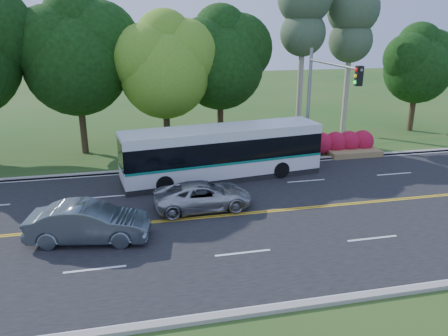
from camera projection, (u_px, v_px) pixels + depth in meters
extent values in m
plane|color=#214F1A|center=(234.00, 215.00, 20.15)|extent=(120.00, 120.00, 0.00)
cube|color=black|center=(234.00, 215.00, 20.15)|extent=(60.00, 14.00, 0.02)
cube|color=#A19C92|center=(207.00, 166.00, 26.75)|extent=(60.00, 0.30, 0.15)
cube|color=#A19C92|center=(289.00, 307.00, 13.51)|extent=(60.00, 0.30, 0.15)
cube|color=#214F1A|center=(202.00, 158.00, 28.47)|extent=(60.00, 4.00, 0.10)
cube|color=gold|center=(234.00, 215.00, 20.07)|extent=(57.00, 0.10, 0.00)
cube|color=gold|center=(234.00, 214.00, 20.22)|extent=(57.00, 0.10, 0.00)
cube|color=silver|center=(95.00, 269.00, 15.68)|extent=(2.20, 0.12, 0.00)
cube|color=silver|center=(243.00, 253.00, 16.80)|extent=(2.20, 0.12, 0.00)
cube|color=silver|center=(372.00, 238.00, 17.92)|extent=(2.20, 0.12, 0.00)
cube|color=silver|center=(103.00, 197.00, 22.16)|extent=(2.20, 0.12, 0.00)
cube|color=silver|center=(210.00, 188.00, 23.28)|extent=(2.20, 0.12, 0.00)
cube|color=silver|center=(306.00, 181.00, 24.40)|extent=(2.20, 0.12, 0.00)
cube|color=silver|center=(394.00, 174.00, 25.52)|extent=(2.20, 0.12, 0.00)
cube|color=silver|center=(207.00, 168.00, 26.49)|extent=(57.00, 0.12, 0.00)
cube|color=silver|center=(285.00, 303.00, 13.80)|extent=(57.00, 0.12, 0.00)
cylinder|color=#322116|center=(83.00, 127.00, 29.16)|extent=(0.44, 0.44, 3.60)
sphere|color=black|center=(76.00, 64.00, 27.86)|extent=(6.60, 6.60, 6.60)
sphere|color=black|center=(99.00, 42.00, 28.02)|extent=(5.28, 5.28, 5.28)
sphere|color=black|center=(52.00, 46.00, 27.04)|extent=(4.95, 4.95, 4.95)
sphere|color=black|center=(75.00, 23.00, 27.46)|extent=(4.29, 4.29, 4.29)
cylinder|color=#322116|center=(167.00, 129.00, 29.41)|extent=(0.44, 0.44, 3.24)
sphere|color=#5C8F1D|center=(165.00, 74.00, 28.25)|extent=(5.80, 5.80, 5.80)
sphere|color=#5C8F1D|center=(184.00, 55.00, 28.43)|extent=(4.64, 4.64, 4.64)
sphere|color=#5C8F1D|center=(146.00, 58.00, 27.51)|extent=(4.35, 4.35, 4.35)
sphere|color=#5C8F1D|center=(164.00, 39.00, 27.95)|extent=(3.77, 3.77, 3.77)
cylinder|color=#322116|center=(220.00, 120.00, 31.59)|extent=(0.44, 0.44, 3.42)
sphere|color=black|center=(220.00, 66.00, 30.38)|extent=(6.00, 6.00, 6.00)
sphere|color=black|center=(238.00, 48.00, 30.55)|extent=(4.80, 4.80, 4.80)
sphere|color=black|center=(204.00, 51.00, 29.62)|extent=(4.50, 4.50, 4.50)
sphere|color=black|center=(220.00, 33.00, 30.05)|extent=(3.90, 3.90, 3.90)
cylinder|color=#A59C85|center=(301.00, 73.00, 31.80)|extent=(0.40, 0.40, 9.80)
sphere|color=#3C5837|center=(303.00, 33.00, 30.91)|extent=(3.23, 3.23, 3.23)
cylinder|color=#A59C85|center=(347.00, 76.00, 33.19)|extent=(0.40, 0.40, 9.10)
sphere|color=#3C5837|center=(350.00, 41.00, 32.36)|extent=(3.23, 3.23, 3.23)
sphere|color=#3C5837|center=(353.00, 9.00, 31.66)|extent=(3.80, 3.80, 3.80)
cylinder|color=#322116|center=(412.00, 112.00, 35.37)|extent=(0.44, 0.44, 3.06)
sphere|color=black|center=(418.00, 70.00, 34.30)|extent=(5.20, 5.20, 5.20)
sphere|color=black|center=(430.00, 56.00, 34.49)|extent=(4.16, 4.16, 4.16)
sphere|color=black|center=(409.00, 58.00, 33.62)|extent=(3.90, 3.90, 3.90)
sphere|color=black|center=(419.00, 44.00, 34.07)|extent=(3.38, 3.38, 3.38)
sphere|color=maroon|center=(249.00, 148.00, 28.12)|extent=(1.50, 1.50, 1.50)
sphere|color=maroon|center=(264.00, 147.00, 28.32)|extent=(1.50, 1.50, 1.50)
sphere|color=maroon|center=(279.00, 146.00, 28.52)|extent=(1.50, 1.50, 1.50)
sphere|color=maroon|center=(293.00, 145.00, 28.73)|extent=(1.50, 1.50, 1.50)
sphere|color=maroon|center=(307.00, 144.00, 28.93)|extent=(1.50, 1.50, 1.50)
sphere|color=maroon|center=(321.00, 144.00, 29.13)|extent=(1.50, 1.50, 1.50)
sphere|color=maroon|center=(335.00, 143.00, 29.34)|extent=(1.50, 1.50, 1.50)
sphere|color=maroon|center=(349.00, 142.00, 29.54)|extent=(1.50, 1.50, 1.50)
sphere|color=maroon|center=(362.00, 141.00, 29.74)|extent=(1.50, 1.50, 1.50)
cube|color=olive|center=(354.00, 153.00, 28.98)|extent=(3.50, 1.40, 0.40)
cylinder|color=gray|center=(308.00, 106.00, 27.12)|extent=(0.20, 0.20, 7.00)
cylinder|color=gray|center=(333.00, 64.00, 23.45)|extent=(0.14, 6.00, 0.14)
cube|color=black|center=(359.00, 76.00, 20.96)|extent=(0.32, 0.28, 0.95)
sphere|color=red|center=(356.00, 70.00, 20.83)|extent=(0.18, 0.18, 0.18)
sphere|color=yellow|center=(356.00, 76.00, 20.92)|extent=(0.18, 0.18, 0.18)
sphere|color=#19D833|center=(355.00, 82.00, 21.02)|extent=(0.18, 0.18, 0.18)
cube|color=silver|center=(223.00, 165.00, 24.65)|extent=(11.44, 3.86, 0.93)
cube|color=black|center=(222.00, 147.00, 24.32)|extent=(11.39, 3.89, 1.16)
cube|color=silver|center=(222.00, 132.00, 24.05)|extent=(11.44, 3.86, 0.52)
cube|color=#0D7862|center=(222.00, 158.00, 24.52)|extent=(11.39, 3.90, 0.13)
cube|color=black|center=(121.00, 155.00, 22.48)|extent=(0.35, 2.18, 1.60)
cube|color=#19E54C|center=(120.00, 138.00, 22.19)|extent=(0.24, 1.43, 0.21)
cube|color=black|center=(223.00, 175.00, 24.85)|extent=(11.43, 3.76, 0.33)
cylinder|color=black|center=(165.00, 184.00, 22.59)|extent=(0.96, 0.38, 0.94)
cylinder|color=black|center=(156.00, 171.00, 24.58)|extent=(0.96, 0.38, 0.94)
cylinder|color=black|center=(281.00, 170.00, 24.78)|extent=(0.96, 0.38, 0.94)
cylinder|color=black|center=(264.00, 159.00, 26.77)|extent=(0.96, 0.38, 0.94)
imported|color=slate|center=(89.00, 223.00, 17.51)|extent=(5.01, 2.46, 1.58)
imported|color=#B0B2B4|center=(203.00, 196.00, 20.62)|extent=(4.73, 2.34, 1.29)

